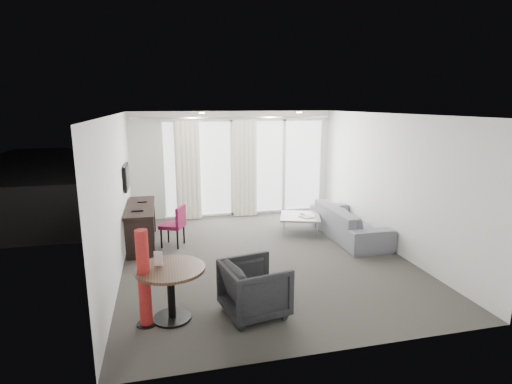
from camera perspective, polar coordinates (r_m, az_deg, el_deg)
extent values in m
cube|color=#3E3B36|center=(7.51, 1.08, -9.20)|extent=(5.00, 6.00, 0.00)
cube|color=white|center=(6.98, 1.17, 11.05)|extent=(5.00, 6.00, 0.00)
cube|color=silver|center=(6.95, -19.26, -0.48)|extent=(0.00, 6.00, 2.60)
cube|color=silver|center=(8.11, 18.48, 1.37)|extent=(0.00, 6.00, 2.60)
cube|color=silver|center=(4.40, 11.06, -7.40)|extent=(5.00, 0.00, 2.60)
cylinder|color=#FFE0B2|center=(8.39, -7.73, 11.13)|extent=(0.12, 0.12, 0.02)
cylinder|color=#FFE0B2|center=(8.86, 6.18, 11.24)|extent=(0.12, 0.12, 0.02)
cylinder|color=#AA2220|center=(5.30, -15.72, -11.81)|extent=(0.26, 0.26, 1.27)
imported|color=black|center=(5.48, -0.20, -13.61)|extent=(0.94, 0.93, 0.74)
imported|color=slate|center=(8.69, 13.12, -4.19)|extent=(0.88, 2.26, 0.66)
cube|color=#4D4D50|center=(11.78, -2.99, -1.42)|extent=(5.60, 3.00, 0.12)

